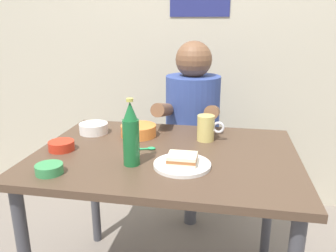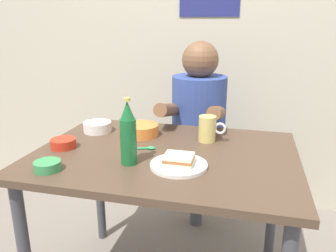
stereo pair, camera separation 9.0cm
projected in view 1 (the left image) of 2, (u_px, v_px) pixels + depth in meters
wall_back at (195, 17)px, 2.25m from camera, size 4.40×0.09×2.60m
dining_table at (166, 172)px, 1.46m from camera, size 1.10×0.80×0.74m
stool at (191, 174)px, 2.13m from camera, size 0.34×0.34×0.45m
person_seated at (192, 111)px, 2.00m from camera, size 0.33×0.56×0.72m
plate_orange at (182, 165)px, 1.29m from camera, size 0.22×0.22×0.01m
sandwich at (182, 159)px, 1.28m from camera, size 0.11×0.09×0.04m
beer_mug at (206, 128)px, 1.56m from camera, size 0.13×0.08×0.12m
beer_bottle at (131, 135)px, 1.27m from camera, size 0.06×0.06×0.26m
sauce_bowl_chili at (61, 145)px, 1.45m from camera, size 0.11×0.11×0.04m
rice_bowl_white at (94, 128)px, 1.67m from camera, size 0.14×0.14×0.05m
dip_bowl_green at (49, 169)px, 1.22m from camera, size 0.10×0.10×0.03m
soup_bowl_orange at (139, 130)px, 1.62m from camera, size 0.17×0.17×0.05m
spoon at (146, 149)px, 1.45m from camera, size 0.12×0.05×0.01m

